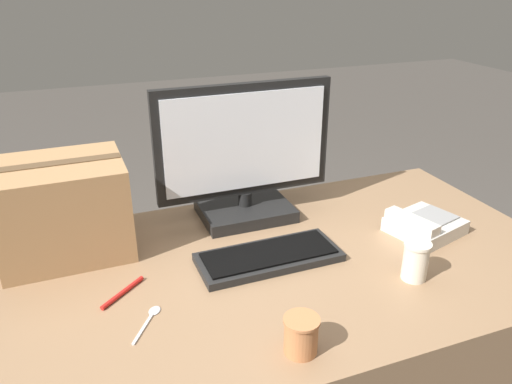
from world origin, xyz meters
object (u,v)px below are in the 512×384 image
object	(u,v)px
spoon	(150,317)
pen_marker	(123,293)
cardboard_box	(63,208)
monitor	(245,162)
keyboard	(269,257)
paper_cup_right	(416,261)
desk_phone	(424,225)
paper_cup_left	(301,335)

from	to	relation	value
spoon	pen_marker	bearing A→B (deg)	55.78
cardboard_box	pen_marker	distance (m)	0.33
monitor	pen_marker	size ratio (longest dim) A/B	4.78
keyboard	paper_cup_right	size ratio (longest dim) A/B	3.77
monitor	cardboard_box	world-z (taller)	monitor
spoon	monitor	bearing A→B (deg)	-9.90
desk_phone	pen_marker	distance (m)	0.92
spoon	paper_cup_right	bearing A→B (deg)	-63.95
paper_cup_left	paper_cup_right	size ratio (longest dim) A/B	0.80
keyboard	cardboard_box	world-z (taller)	cardboard_box
paper_cup_right	pen_marker	distance (m)	0.76
keyboard	monitor	bearing A→B (deg)	82.82
keyboard	paper_cup_right	world-z (taller)	paper_cup_right
keyboard	desk_phone	xyz separation A→B (m)	(0.51, -0.02, 0.01)
keyboard	cardboard_box	xyz separation A→B (m)	(-0.52, 0.26, 0.12)
spoon	desk_phone	bearing A→B (deg)	-49.62
keyboard	spoon	xyz separation A→B (m)	(-0.36, -0.13, -0.01)
monitor	keyboard	xyz separation A→B (m)	(-0.03, -0.29, -0.18)
paper_cup_right	spoon	xyz separation A→B (m)	(-0.69, 0.08, -0.05)
cardboard_box	paper_cup_right	bearing A→B (deg)	-29.51
monitor	paper_cup_left	distance (m)	0.67
spoon	cardboard_box	bearing A→B (deg)	55.46
paper_cup_right	paper_cup_left	bearing A→B (deg)	-160.36
paper_cup_left	pen_marker	distance (m)	0.48
monitor	paper_cup_right	world-z (taller)	monitor
paper_cup_left	monitor	bearing A→B (deg)	80.58
monitor	paper_cup_left	world-z (taller)	monitor
keyboard	spoon	world-z (taller)	keyboard
keyboard	spoon	distance (m)	0.38
desk_phone	paper_cup_right	size ratio (longest dim) A/B	2.25
monitor	paper_cup_right	size ratio (longest dim) A/B	5.33
spoon	pen_marker	distance (m)	0.13
desk_phone	cardboard_box	size ratio (longest dim) A/B	0.68
pen_marker	cardboard_box	bearing A→B (deg)	-108.41
paper_cup_right	cardboard_box	xyz separation A→B (m)	(-0.85, 0.48, 0.08)
keyboard	spoon	size ratio (longest dim) A/B	3.19
paper_cup_right	cardboard_box	world-z (taller)	cardboard_box
spoon	cardboard_box	size ratio (longest dim) A/B	0.36
desk_phone	spoon	bearing A→B (deg)	171.61
keyboard	paper_cup_left	distance (m)	0.37
monitor	keyboard	size ratio (longest dim) A/B	1.41
keyboard	pen_marker	xyz separation A→B (m)	(-0.41, -0.02, -0.01)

